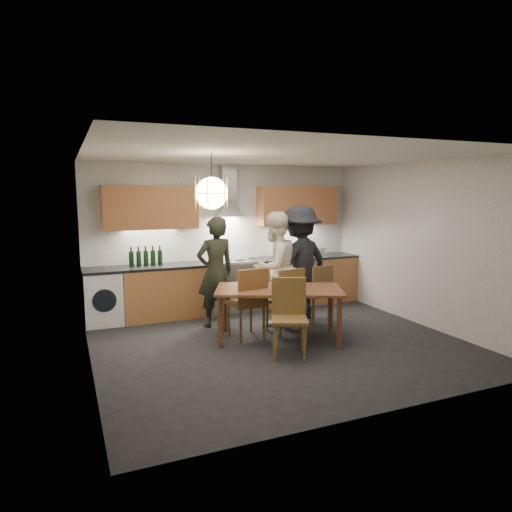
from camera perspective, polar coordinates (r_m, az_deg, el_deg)
name	(u,v)px	position (r m, az deg, el deg)	size (l,w,h in m)	color
ground	(279,343)	(6.57, 2.91, -10.79)	(5.00, 5.00, 0.00)	black
room_shell	(280,222)	(6.23, 3.03, 4.24)	(5.02, 4.52, 2.61)	white
counter_run	(233,286)	(8.20, -2.89, -3.71)	(5.00, 0.62, 0.90)	tan
range_stove	(232,286)	(8.19, -3.03, -3.79)	(0.90, 0.60, 0.92)	silver
wall_fixtures	(229,206)	(8.13, -3.40, 6.29)	(4.30, 0.54, 1.10)	#C27A4A
pendant_lamp	(212,193)	(5.75, -5.57, 7.81)	(0.43, 0.43, 0.70)	black
dining_table	(279,294)	(6.55, 2.86, -4.80)	(1.99, 1.53, 0.75)	brown
chair_back_left	(249,298)	(6.58, -0.86, -5.33)	(0.52, 0.52, 1.04)	brown
chair_back_mid	(287,296)	(6.84, 3.95, -5.05)	(0.51, 0.51, 1.00)	brown
chair_back_right	(318,290)	(7.42, 7.72, -4.24)	(0.53, 0.53, 0.96)	brown
chair_front	(289,311)	(6.00, 4.16, -6.90)	(0.59, 0.59, 1.00)	brown
person_left	(215,272)	(7.19, -5.09, -1.99)	(0.63, 0.42, 1.74)	black
person_mid	(275,268)	(7.31, 2.34, -1.54)	(0.88, 0.68, 1.81)	white
person_right	(300,263)	(7.59, 5.47, -0.89)	(1.22, 0.70, 1.89)	black
mixing_bowl	(286,256)	(8.43, 3.75, -0.05)	(0.28, 0.28, 0.07)	silver
stock_pot	(322,252)	(8.93, 8.23, 0.52)	(0.18, 0.18, 0.13)	silver
wine_bottles	(146,256)	(7.73, -13.61, -0.02)	(0.54, 0.08, 0.33)	black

